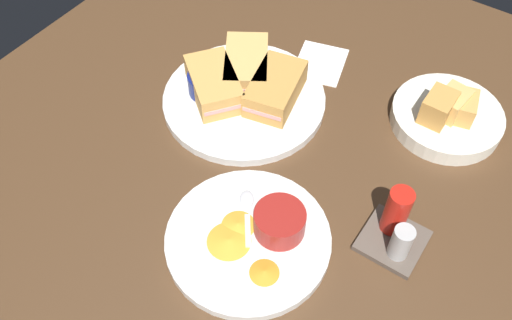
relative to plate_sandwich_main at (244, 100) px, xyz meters
The scene contains 14 objects.
ground_plane 9.64cm from the plate_sandwich_main, 75.15° to the left, with size 110.00×110.00×3.00cm, color #4C331E.
plate_sandwich_main is the anchor object (origin of this frame).
sandwich_half_near 6.41cm from the plate_sandwich_main, 120.12° to the left, with size 14.43×10.16×4.80cm.
sandwich_half_far 6.41cm from the plate_sandwich_main, 149.88° to the right, with size 15.05×13.36×4.80cm.
sandwich_half_extra 6.41cm from the plate_sandwich_main, 59.88° to the right, with size 13.97×14.93×4.80cm.
ramekin_dark_sauce 7.20cm from the plate_sandwich_main, 68.88° to the right, with size 7.16×7.16×3.98cm.
spoon_by_dark_ramekin 2.32cm from the plate_sandwich_main, 123.11° to the right, with size 7.24×8.69×0.80cm.
plate_chips_companion 28.76cm from the plate_sandwich_main, 35.99° to the left, with size 24.62×24.62×1.60cm, color silver.
ramekin_light_gravy 28.13cm from the plate_sandwich_main, 45.58° to the left, with size 7.66×7.66×4.12cm.
spoon_by_gravy_ramekin 23.66cm from the plate_sandwich_main, 35.94° to the left, with size 8.83×7.03×0.80cm.
plantain_chip_scatter 29.72cm from the plate_sandwich_main, 33.41° to the left, with size 10.74×13.61×0.60cm.
bread_basket_rear 35.53cm from the plate_sandwich_main, 115.75° to the left, with size 19.07×19.07×7.89cm.
condiment_caddy 36.20cm from the plate_sandwich_main, 72.59° to the left, with size 9.00×9.00×9.50cm.
paper_napkin_folded 17.92cm from the plate_sandwich_main, 159.79° to the left, with size 11.00×9.00×0.40cm, color white.
Camera 1 is at (53.59, 31.39, 72.02)cm, focal length 38.37 mm.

